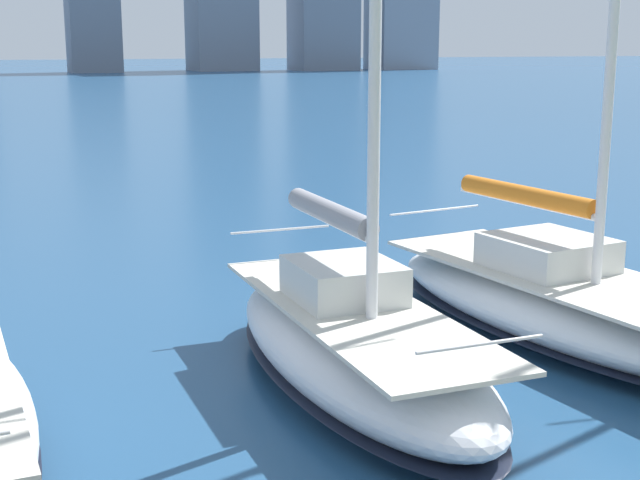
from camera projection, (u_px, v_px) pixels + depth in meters
The scene contains 2 objects.
sailboat_orange at pixel (565, 298), 14.83m from camera, with size 3.82×8.52×12.53m.
sailboat_grey at pixel (354, 340), 12.46m from camera, with size 2.46×7.05×11.56m.
Camera 1 is at (4.57, 4.53, 4.77)m, focal length 50.00 mm.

